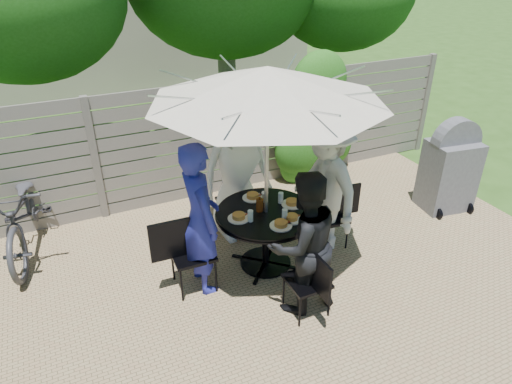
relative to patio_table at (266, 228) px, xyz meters
name	(u,v)px	position (x,y,z in m)	size (l,w,h in m)	color
patio_table	(266,228)	(0.00, 0.00, 0.00)	(1.24, 1.24, 0.79)	black
umbrella	(268,84)	(0.00, 0.00, 1.78)	(2.68, 2.68, 2.52)	silver
chair_back	(234,211)	(-0.03, 0.96, -0.28)	(0.43, 0.64, 0.88)	black
person_back	(237,171)	(-0.03, 0.83, 0.42)	(0.94, 0.61, 1.93)	white
chair_left	(192,267)	(-0.97, -0.03, -0.25)	(0.71, 0.49, 0.98)	black
person_left	(200,219)	(-0.83, -0.03, 0.37)	(0.67, 0.44, 1.84)	#222695
chair_front	(307,294)	(0.03, -0.96, -0.28)	(0.42, 0.63, 0.88)	black
person_front	(303,244)	(0.03, -0.83, 0.29)	(0.81, 0.63, 1.67)	black
chair_right	(329,228)	(0.96, 0.03, -0.29)	(0.65, 0.46, 0.87)	black
person_right	(325,187)	(0.83, 0.03, 0.37)	(1.19, 0.68, 1.84)	silver
plate_back	(253,197)	(-0.01, 0.36, 0.26)	(0.26, 0.26, 0.06)	white
plate_left	(239,217)	(-0.36, -0.01, 0.26)	(0.26, 0.26, 0.06)	white
plate_front	(281,224)	(0.01, -0.36, 0.26)	(0.26, 0.26, 0.06)	white
plate_right	(292,203)	(0.36, 0.01, 0.26)	(0.26, 0.26, 0.06)	white
plate_extra	(292,218)	(0.19, -0.29, 0.26)	(0.24, 0.24, 0.06)	white
glass_left	(250,216)	(-0.26, -0.11, 0.31)	(0.07, 0.07, 0.14)	silver
glass_front	(285,215)	(0.11, -0.26, 0.31)	(0.07, 0.07, 0.14)	silver
glass_right	(281,198)	(0.26, 0.11, 0.31)	(0.07, 0.07, 0.14)	silver
syrup_jug	(260,205)	(-0.06, 0.05, 0.32)	(0.09, 0.09, 0.16)	#59280C
coffee_cup	(265,197)	(0.09, 0.22, 0.30)	(0.08, 0.08, 0.12)	#C6B293
bicycle	(26,213)	(-2.65, 1.65, -0.01)	(0.72, 2.07, 1.09)	#333338
bbq_grill	(450,169)	(3.10, 0.13, 0.11)	(0.78, 0.64, 1.44)	slate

